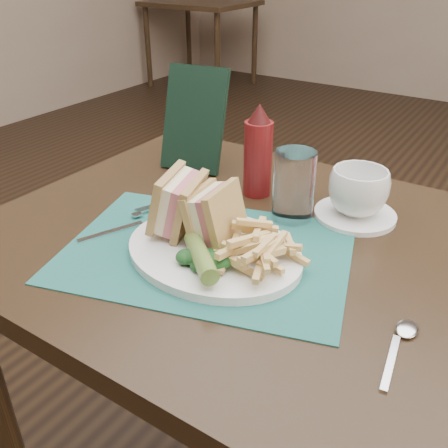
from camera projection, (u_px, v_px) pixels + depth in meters
name	position (u px, v px, depth m)	size (l,w,h in m)	color
floor	(320.00, 368.00, 1.61)	(7.00, 7.00, 0.00)	black
table_main	(240.00, 384.00, 1.06)	(0.90, 0.75, 0.75)	black
table_bg_left	(202.00, 44.00, 4.67)	(0.90, 0.75, 0.75)	black
placemat	(207.00, 251.00, 0.82)	(0.46, 0.33, 0.00)	#1C5A52
plate	(214.00, 252.00, 0.81)	(0.30, 0.24, 0.01)	white
sandwich_half_a	(166.00, 200.00, 0.83)	(0.06, 0.11, 0.10)	tan
sandwich_half_b	(204.00, 211.00, 0.81)	(0.06, 0.10, 0.09)	tan
kale_garnish	(201.00, 258.00, 0.75)	(0.11, 0.08, 0.03)	#143718
pickle_spear	(201.00, 256.00, 0.74)	(0.03, 0.03, 0.12)	#55712B
fries_pile	(256.00, 242.00, 0.76)	(0.18, 0.20, 0.06)	#D9B56C
fork	(123.00, 223.00, 0.89)	(0.03, 0.17, 0.01)	silver
spoon	(397.00, 348.00, 0.62)	(0.03, 0.15, 0.01)	silver
saucer	(355.00, 215.00, 0.93)	(0.15, 0.15, 0.01)	white
coffee_cup	(358.00, 192.00, 0.90)	(0.11, 0.11, 0.09)	white
drinking_glass	(294.00, 186.00, 0.90)	(0.08, 0.08, 0.13)	silver
ketchup_bottle	(258.00, 150.00, 0.97)	(0.06, 0.06, 0.19)	#611012
check_presenter	(194.00, 119.00, 1.09)	(0.14, 0.01, 0.23)	black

